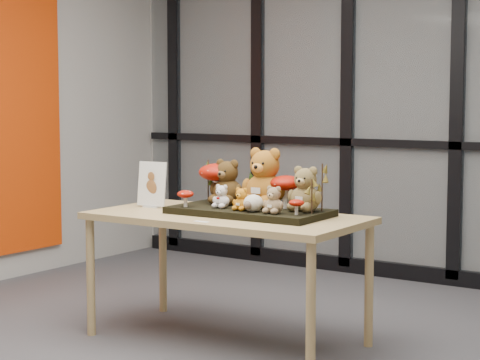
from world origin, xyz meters
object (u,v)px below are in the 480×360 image
Objects in this scene: bear_small_yellow at (242,198)px; mushroom_front_right at (296,206)px; bear_tan_back at (306,186)px; display_table at (227,226)px; bear_brown_medium at (227,179)px; bear_white_bow at (222,195)px; mushroom_back_right at (286,190)px; bear_pooh_yellow at (265,174)px; plush_cream_hedgehog at (253,202)px; bear_beige_small at (274,198)px; mushroom_back_left at (218,181)px; diorama_tray at (249,212)px; sign_holder at (152,186)px; mushroom_front_left at (185,198)px.

bear_small_yellow reaches higher than mushroom_front_right.
display_table is at bearing -165.27° from bear_tan_back.
bear_white_bow is at bearing -66.05° from bear_brown_medium.
display_table is at bearing 176.14° from mushroom_front_right.
bear_tan_back is 0.49m from bear_white_bow.
bear_pooh_yellow is at bearing -175.43° from mushroom_back_right.
bear_small_yellow is at bearing -11.13° from bear_white_bow.
bear_small_yellow is at bearing 171.58° from plush_cream_hedgehog.
bear_beige_small reaches higher than mushroom_front_right.
bear_brown_medium reaches higher than bear_tan_back.
bear_small_yellow is (0.23, -0.20, -0.08)m from bear_brown_medium.
mushroom_front_right is (0.03, -0.16, -0.09)m from bear_tan_back.
bear_beige_small is at bearing -6.29° from bear_white_bow.
bear_brown_medium is at bearing -15.34° from mushroom_back_left.
mushroom_back_right is at bearing 71.66° from plush_cream_hedgehog.
bear_small_yellow reaches higher than diorama_tray.
sign_holder is (-0.86, -0.16, -0.01)m from mushroom_back_right.
bear_pooh_yellow is at bearing 82.45° from bear_small_yellow.
diorama_tray is at bearing -169.88° from bear_tan_back.
mushroom_back_left is at bearing 135.61° from display_table.
mushroom_back_right is (-0.15, 0.04, -0.03)m from bear_tan_back.
bear_brown_medium is (-0.10, 0.15, 0.25)m from display_table.
mushroom_front_left is at bearing -155.00° from diorama_tray.
bear_small_yellow is at bearing -10.12° from sign_holder.
bear_small_yellow is 0.39m from mushroom_back_left.
bear_tan_back is 0.19m from mushroom_front_right.
mushroom_back_left is (-0.53, 0.23, 0.05)m from bear_beige_small.
mushroom_front_right is at bearing -7.63° from sign_holder.
diorama_tray is 3.28× the size of bear_tan_back.
mushroom_back_left reaches higher than diorama_tray.
bear_brown_medium is at bearing 122.58° from display_table.
bear_tan_back reaches higher than mushroom_front_left.
diorama_tray is 0.24m from mushroom_back_right.
mushroom_front_right reaches higher than diorama_tray.
bear_tan_back is 2.95× the size of mushroom_front_right.
mushroom_front_left is (-0.35, -0.05, -0.02)m from bear_small_yellow.
diorama_tray is 0.35m from mushroom_back_left.
plush_cream_hedgehog is at bearing -29.78° from mushroom_back_left.
sign_holder is (-0.78, 0.07, 0.04)m from plush_cream_hedgehog.
bear_pooh_yellow reaches higher than mushroom_back_right.
mushroom_front_right is at bearing 9.35° from bear_beige_small.
bear_pooh_yellow is 0.74m from sign_holder.
display_table is 5.75× the size of bear_tan_back.
mushroom_back_right is at bearing 3.60° from bear_pooh_yellow.
diorama_tray is at bearing -0.97° from sign_holder.
bear_tan_back is at bearing -3.99° from mushroom_back_left.
plush_cream_hedgehog is (0.06, -0.22, -0.13)m from bear_pooh_yellow.
diorama_tray is at bearing -20.10° from mushroom_back_left.
bear_pooh_yellow is at bearing 149.37° from mushroom_front_right.
bear_tan_back reaches higher than mushroom_back_left.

